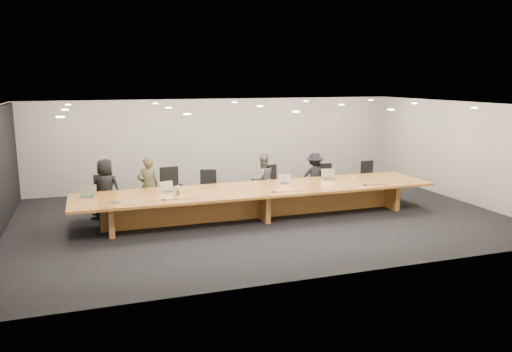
{
  "coord_description": "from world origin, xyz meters",
  "views": [
    {
      "loc": [
        -3.97,
        -11.42,
        3.41
      ],
      "look_at": [
        0.0,
        0.3,
        1.0
      ],
      "focal_mm": 35.0,
      "sensor_mm": 36.0,
      "label": 1
    }
  ],
  "objects_px": {
    "chair_far_left": "(103,196)",
    "chair_far_right": "(371,178)",
    "chair_mid_right": "(271,184)",
    "chair_mid_left": "(208,189)",
    "mic_center": "(273,192)",
    "laptop_e": "(329,174)",
    "laptop_b": "(168,187)",
    "person_d": "(315,177)",
    "amber_mug": "(178,193)",
    "laptop_d": "(285,179)",
    "av_box": "(115,202)",
    "laptop_a": "(87,191)",
    "chair_left": "(172,189)",
    "person_a": "(106,189)",
    "paper_cup_near": "(288,182)",
    "person_b": "(148,186)",
    "conference_table": "(260,197)",
    "person_c": "(263,180)",
    "water_bottle": "(178,190)",
    "chair_right": "(326,181)",
    "paper_cup_far": "(354,178)",
    "mic_left": "(164,199)",
    "mic_right": "(365,185)"
  },
  "relations": [
    {
      "from": "chair_far_left",
      "to": "chair_far_right",
      "type": "distance_m",
      "value": 7.67
    },
    {
      "from": "chair_mid_right",
      "to": "chair_far_right",
      "type": "relative_size",
      "value": 1.06
    },
    {
      "from": "chair_mid_left",
      "to": "mic_center",
      "type": "height_order",
      "value": "chair_mid_left"
    },
    {
      "from": "chair_far_left",
      "to": "laptop_e",
      "type": "relative_size",
      "value": 2.93
    },
    {
      "from": "chair_mid_right",
      "to": "laptop_e",
      "type": "distance_m",
      "value": 1.62
    },
    {
      "from": "laptop_b",
      "to": "laptop_e",
      "type": "bearing_deg",
      "value": -14.04
    },
    {
      "from": "person_d",
      "to": "laptop_e",
      "type": "height_order",
      "value": "person_d"
    },
    {
      "from": "person_d",
      "to": "amber_mug",
      "type": "distance_m",
      "value": 4.34
    },
    {
      "from": "laptop_d",
      "to": "av_box",
      "type": "relative_size",
      "value": 1.55
    },
    {
      "from": "person_d",
      "to": "laptop_a",
      "type": "relative_size",
      "value": 3.74
    },
    {
      "from": "chair_left",
      "to": "chair_mid_left",
      "type": "bearing_deg",
      "value": -10.43
    },
    {
      "from": "mic_center",
      "to": "amber_mug",
      "type": "bearing_deg",
      "value": 168.23
    },
    {
      "from": "chair_far_right",
      "to": "laptop_e",
      "type": "relative_size",
      "value": 2.79
    },
    {
      "from": "chair_left",
      "to": "person_d",
      "type": "xyz_separation_m",
      "value": [
        4.05,
        -0.06,
        0.1
      ]
    },
    {
      "from": "person_a",
      "to": "paper_cup_near",
      "type": "distance_m",
      "value": 4.61
    },
    {
      "from": "person_b",
      "to": "mic_center",
      "type": "distance_m",
      "value": 3.25
    },
    {
      "from": "conference_table",
      "to": "person_d",
      "type": "relative_size",
      "value": 6.6
    },
    {
      "from": "chair_far_left",
      "to": "laptop_d",
      "type": "bearing_deg",
      "value": -5.37
    },
    {
      "from": "person_a",
      "to": "laptop_e",
      "type": "distance_m",
      "value": 5.8
    },
    {
      "from": "chair_far_left",
      "to": "person_b",
      "type": "xyz_separation_m",
      "value": [
        1.11,
        -0.06,
        0.21
      ]
    },
    {
      "from": "person_c",
      "to": "laptop_e",
      "type": "bearing_deg",
      "value": 151.61
    },
    {
      "from": "laptop_e",
      "to": "av_box",
      "type": "bearing_deg",
      "value": -160.57
    },
    {
      "from": "chair_mid_right",
      "to": "water_bottle",
      "type": "xyz_separation_m",
      "value": [
        -2.82,
        -1.24,
        0.3
      ]
    },
    {
      "from": "chair_mid_left",
      "to": "chair_right",
      "type": "xyz_separation_m",
      "value": [
        3.45,
        -0.03,
        -0.01
      ]
    },
    {
      "from": "paper_cup_near",
      "to": "person_c",
      "type": "bearing_deg",
      "value": 116.54
    },
    {
      "from": "paper_cup_far",
      "to": "mic_center",
      "type": "xyz_separation_m",
      "value": [
        -2.58,
        -0.73,
        -0.03
      ]
    },
    {
      "from": "chair_far_right",
      "to": "av_box",
      "type": "xyz_separation_m",
      "value": [
        -7.46,
        -1.7,
        0.25
      ]
    },
    {
      "from": "conference_table",
      "to": "chair_mid_right",
      "type": "height_order",
      "value": "chair_mid_right"
    },
    {
      "from": "paper_cup_near",
      "to": "mic_left",
      "type": "relative_size",
      "value": 0.8
    },
    {
      "from": "person_d",
      "to": "laptop_a",
      "type": "distance_m",
      "value": 6.22
    },
    {
      "from": "chair_far_right",
      "to": "chair_left",
      "type": "bearing_deg",
      "value": 173.42
    },
    {
      "from": "person_c",
      "to": "paper_cup_near",
      "type": "distance_m",
      "value": 0.93
    },
    {
      "from": "chair_right",
      "to": "laptop_b",
      "type": "xyz_separation_m",
      "value": [
        -4.64,
        -0.94,
        0.36
      ]
    },
    {
      "from": "laptop_b",
      "to": "av_box",
      "type": "relative_size",
      "value": 1.62
    },
    {
      "from": "chair_right",
      "to": "water_bottle",
      "type": "relative_size",
      "value": 5.25
    },
    {
      "from": "chair_left",
      "to": "water_bottle",
      "type": "bearing_deg",
      "value": -101.17
    },
    {
      "from": "av_box",
      "to": "chair_mid_left",
      "type": "bearing_deg",
      "value": 46.66
    },
    {
      "from": "laptop_e",
      "to": "amber_mug",
      "type": "bearing_deg",
      "value": -161.88
    },
    {
      "from": "person_b",
      "to": "chair_far_right",
      "type": "bearing_deg",
      "value": 177.19
    },
    {
      "from": "water_bottle",
      "to": "paper_cup_near",
      "type": "bearing_deg",
      "value": 6.47
    },
    {
      "from": "person_c",
      "to": "water_bottle",
      "type": "height_order",
      "value": "person_c"
    },
    {
      "from": "chair_far_left",
      "to": "paper_cup_near",
      "type": "bearing_deg",
      "value": -4.65
    },
    {
      "from": "person_b",
      "to": "person_c",
      "type": "bearing_deg",
      "value": 175.45
    },
    {
      "from": "paper_cup_far",
      "to": "mic_center",
      "type": "distance_m",
      "value": 2.68
    },
    {
      "from": "mic_center",
      "to": "mic_right",
      "type": "bearing_deg",
      "value": 0.33
    },
    {
      "from": "mic_left",
      "to": "mic_right",
      "type": "height_order",
      "value": "mic_right"
    },
    {
      "from": "laptop_e",
      "to": "paper_cup_near",
      "type": "relative_size",
      "value": 4.17
    },
    {
      "from": "person_a",
      "to": "person_c",
      "type": "distance_m",
      "value": 4.11
    },
    {
      "from": "chair_left",
      "to": "water_bottle",
      "type": "height_order",
      "value": "chair_left"
    },
    {
      "from": "chair_mid_right",
      "to": "laptop_e",
      "type": "height_order",
      "value": "chair_mid_right"
    }
  ]
}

